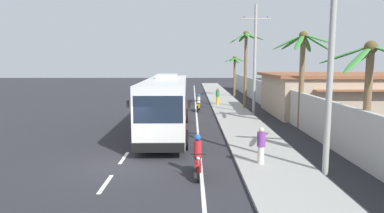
% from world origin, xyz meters
% --- Properties ---
extents(ground_plane, '(160.00, 160.00, 0.00)m').
position_xyz_m(ground_plane, '(0.00, 0.00, 0.00)').
color(ground_plane, '#28282D').
extents(sidewalk_kerb, '(3.20, 90.00, 0.14)m').
position_xyz_m(sidewalk_kerb, '(6.80, 10.00, 0.07)').
color(sidewalk_kerb, '#999993').
rests_on(sidewalk_kerb, ground).
extents(lane_markings, '(3.77, 71.00, 0.01)m').
position_xyz_m(lane_markings, '(2.19, 14.34, 0.00)').
color(lane_markings, white).
rests_on(lane_markings, ground).
extents(boundary_wall, '(0.24, 60.00, 2.46)m').
position_xyz_m(boundary_wall, '(10.60, 14.00, 1.23)').
color(boundary_wall, '#B2B2AD').
rests_on(boundary_wall, ground).
extents(coach_bus_foreground, '(3.00, 12.35, 3.70)m').
position_xyz_m(coach_bus_foreground, '(1.60, 6.83, 1.93)').
color(coach_bus_foreground, silver).
rests_on(coach_bus_foreground, ground).
extents(motorcycle_beside_bus, '(0.56, 1.96, 1.58)m').
position_xyz_m(motorcycle_beside_bus, '(3.82, 16.40, 0.64)').
color(motorcycle_beside_bus, black).
rests_on(motorcycle_beside_bus, ground).
extents(motorcycle_trailing, '(0.56, 1.96, 1.66)m').
position_xyz_m(motorcycle_trailing, '(3.46, -1.54, 0.67)').
color(motorcycle_trailing, black).
rests_on(motorcycle_trailing, ground).
extents(pedestrian_near_kerb, '(0.36, 0.36, 1.68)m').
position_xyz_m(pedestrian_near_kerb, '(5.87, 20.27, 1.02)').
color(pedestrian_near_kerb, gold).
rests_on(pedestrian_near_kerb, sidewalk_kerb).
extents(pedestrian_midwalk, '(0.36, 0.36, 1.60)m').
position_xyz_m(pedestrian_midwalk, '(6.22, -0.33, 0.97)').
color(pedestrian_midwalk, beige).
rests_on(pedestrian_midwalk, sidewalk_kerb).
extents(utility_pole_nearest, '(3.56, 0.24, 10.18)m').
position_xyz_m(utility_pole_nearest, '(8.55, -1.37, 5.38)').
color(utility_pole_nearest, '#9E9E99').
rests_on(utility_pole_nearest, ground).
extents(utility_pole_mid, '(2.44, 0.24, 9.22)m').
position_xyz_m(utility_pole_mid, '(8.53, 14.38, 4.84)').
color(utility_pole_mid, '#9E9E99').
rests_on(utility_pole_mid, ground).
extents(palm_nearest, '(3.99, 4.07, 5.41)m').
position_xyz_m(palm_nearest, '(10.77, -0.17, 3.85)').
color(palm_nearest, brown).
rests_on(palm_nearest, ground).
extents(palm_second, '(3.92, 3.73, 6.53)m').
position_xyz_m(palm_second, '(10.59, 8.26, 4.52)').
color(palm_second, brown).
rests_on(palm_second, ground).
extents(palm_third, '(3.20, 3.37, 7.39)m').
position_xyz_m(palm_third, '(8.32, 17.93, 5.33)').
color(palm_third, brown).
rests_on(palm_third, ground).
extents(palm_fourth, '(2.75, 2.64, 5.23)m').
position_xyz_m(palm_fourth, '(8.66, 29.06, 3.81)').
color(palm_fourth, brown).
rests_on(palm_fourth, ground).
extents(roadside_building, '(14.63, 9.67, 3.50)m').
position_xyz_m(roadside_building, '(16.98, 14.68, 1.76)').
color(roadside_building, tan).
rests_on(roadside_building, ground).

